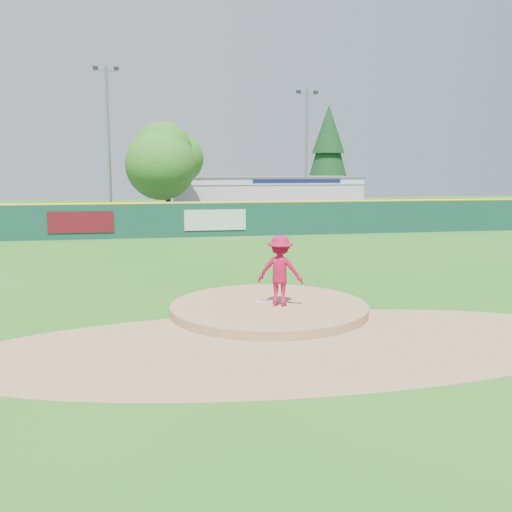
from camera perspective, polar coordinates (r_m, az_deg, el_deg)
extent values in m
plane|color=#286B19|center=(16.01, 1.30, -5.68)|extent=(120.00, 120.00, 0.00)
cylinder|color=#9E774C|center=(16.01, 1.30, -5.68)|extent=(5.50, 5.50, 0.50)
cube|color=white|center=(16.23, 1.09, -4.50)|extent=(0.60, 0.15, 0.04)
cylinder|color=#9E774C|center=(13.20, 3.97, -8.85)|extent=(15.40, 15.40, 0.01)
cube|color=#38383A|center=(42.49, -6.11, 3.36)|extent=(44.00, 16.00, 0.02)
imported|color=#A60E35|center=(15.60, 2.44, -1.48)|extent=(1.44, 1.16, 1.94)
imported|color=white|center=(38.14, -1.51, 3.78)|extent=(5.15, 3.73, 1.30)
cube|color=silver|center=(48.12, 0.58, 5.93)|extent=(15.00, 8.00, 3.20)
cube|color=white|center=(44.13, 1.59, 7.49)|extent=(15.00, 0.06, 0.55)
cube|color=#0F194C|center=(44.55, 4.14, 7.48)|extent=(7.00, 0.03, 0.28)
cube|color=#59595B|center=(48.07, 0.59, 7.90)|extent=(15.20, 8.20, 0.12)
cube|color=#5D0D16|center=(33.47, -17.13, 3.26)|extent=(3.60, 0.04, 1.20)
cube|color=silver|center=(33.44, -4.10, 3.62)|extent=(3.60, 0.04, 1.20)
cube|color=#123B33|center=(33.47, -4.96, 3.62)|extent=(40.00, 0.10, 2.00)
cylinder|color=yellow|center=(33.39, -4.98, 5.33)|extent=(40.00, 0.14, 0.14)
cylinder|color=#382314|center=(40.29, -8.77, 4.85)|extent=(0.36, 0.36, 2.60)
sphere|color=#387F23|center=(40.20, -8.88, 9.49)|extent=(5.60, 5.60, 5.60)
cylinder|color=#382314|center=(53.77, 7.14, 5.31)|extent=(0.40, 0.40, 1.60)
cone|color=#113A16|center=(53.69, 7.23, 10.38)|extent=(4.40, 4.40, 7.90)
cylinder|color=gray|center=(42.30, -14.50, 10.55)|extent=(0.20, 0.20, 11.00)
cube|color=gray|center=(42.80, -14.78, 17.52)|extent=(1.60, 0.10, 0.10)
cube|color=black|center=(42.88, -15.77, 17.67)|extent=(0.35, 0.25, 0.20)
cube|color=black|center=(42.79, -13.81, 17.76)|extent=(0.35, 0.25, 0.20)
cylinder|color=gray|center=(45.83, 5.06, 10.01)|extent=(0.20, 0.20, 10.00)
cube|color=gray|center=(46.18, 5.14, 15.85)|extent=(1.60, 0.10, 0.10)
cube|color=black|center=(46.01, 4.27, 16.07)|extent=(0.35, 0.25, 0.20)
cube|color=black|center=(46.38, 6.01, 15.99)|extent=(0.35, 0.25, 0.20)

